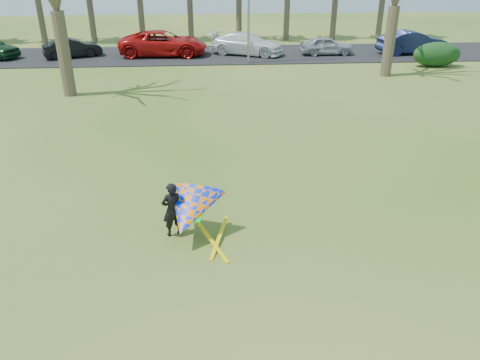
{
  "coord_description": "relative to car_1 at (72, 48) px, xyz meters",
  "views": [
    {
      "loc": [
        -0.84,
        -9.6,
        6.8
      ],
      "look_at": [
        0.0,
        2.0,
        1.1
      ],
      "focal_mm": 35.0,
      "sensor_mm": 36.0,
      "label": 1
    }
  ],
  "objects": [
    {
      "name": "car_4",
      "position": [
        18.05,
        -0.32,
        -0.01
      ],
      "size": [
        3.76,
        1.54,
        1.28
      ],
      "primitive_type": "imported",
      "rotation": [
        0.0,
        0.0,
        1.58
      ],
      "color": "#9FA3AD",
      "rests_on": "parking_strip"
    },
    {
      "name": "ground",
      "position": [
        10.19,
        -24.67,
        -0.71
      ],
      "size": [
        100.0,
        100.0,
        0.0
      ],
      "primitive_type": "plane",
      "color": "#215612",
      "rests_on": "ground"
    },
    {
      "name": "parking_strip",
      "position": [
        10.19,
        0.33,
        -0.68
      ],
      "size": [
        46.0,
        7.0,
        0.06
      ],
      "primitive_type": "cube",
      "color": "black",
      "rests_on": "ground"
    },
    {
      "name": "kite_flyer",
      "position": [
        8.76,
        -23.83,
        0.13
      ],
      "size": [
        2.13,
        2.39,
        2.02
      ],
      "color": "black",
      "rests_on": "ground"
    },
    {
      "name": "car_5",
      "position": [
        24.29,
        -0.46,
        0.16
      ],
      "size": [
        5.06,
        2.25,
        1.61
      ],
      "primitive_type": "imported",
      "rotation": [
        0.0,
        0.0,
        1.68
      ],
      "color": "#171F46",
      "rests_on": "parking_strip"
    },
    {
      "name": "hedge_near",
      "position": [
        24.32,
        -4.46,
        0.08
      ],
      "size": [
        3.15,
        1.43,
        1.57
      ],
      "primitive_type": "ellipsoid",
      "color": "#133614",
      "rests_on": "ground"
    },
    {
      "name": "car_2",
      "position": [
        6.35,
        0.17,
        0.21
      ],
      "size": [
        6.29,
        3.11,
        1.72
      ],
      "primitive_type": "imported",
      "rotation": [
        0.0,
        0.0,
        1.53
      ],
      "color": "#B20F0E",
      "rests_on": "parking_strip"
    },
    {
      "name": "car_1",
      "position": [
        0.0,
        0.0,
        0.0
      ],
      "size": [
        4.15,
        2.76,
        1.29
      ],
      "primitive_type": "imported",
      "rotation": [
        0.0,
        0.0,
        1.96
      ],
      "color": "black",
      "rests_on": "parking_strip"
    },
    {
      "name": "car_3",
      "position": [
        12.31,
        0.11,
        0.12
      ],
      "size": [
        5.68,
        3.99,
        1.53
      ],
      "primitive_type": "imported",
      "rotation": [
        0.0,
        0.0,
        1.18
      ],
      "color": "white",
      "rests_on": "parking_strip"
    }
  ]
}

